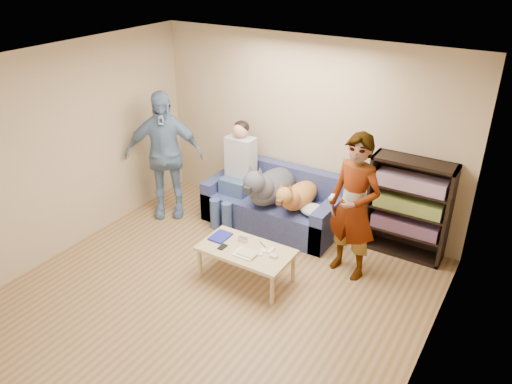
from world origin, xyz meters
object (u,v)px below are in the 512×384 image
Objects in this scene: person_standing_left at (164,155)px; notebook_blue at (220,236)px; camera_silver at (243,239)px; dog_gray at (270,186)px; coffee_table at (246,252)px; sofa at (274,206)px; person_seated at (237,169)px; person_standing_right at (354,207)px; bookshelf at (409,206)px; dog_tan at (297,196)px.

notebook_blue is at bearing -60.48° from person_standing_left.
dog_gray reaches higher than camera_silver.
coffee_table is at bearing -45.00° from camera_silver.
dog_gray is at bearing 102.62° from camera_silver.
person_standing_left reaches higher than dog_gray.
sofa is 1.73× the size of coffee_table.
sofa is at bearing 13.30° from person_seated.
person_standing_right is 0.96× the size of person_standing_left.
person_standing_right is at bearing -119.57° from bookshelf.
dog_gray is 1.12× the size of dog_tan.
person_standing_right is 1.39× the size of dog_gray.
dog_tan is (0.41, 0.04, -0.06)m from dog_gray.
camera_silver is at bearing -53.73° from person_seated.
person_seated is at bearing -178.94° from person_standing_right.
dog_gray reaches higher than sofa.
bookshelf is at bearing 42.84° from camera_silver.
person_standing_left is 1.71m from sofa.
coffee_table is at bearing -73.04° from dog_gray.
person_standing_right reaches higher than camera_silver.
coffee_table is (-0.06, -1.19, -0.24)m from dog_tan.
camera_silver is at bearing -78.11° from sofa.
dog_tan is at bearing -0.49° from person_seated.
sofa is at bearing 162.51° from dog_tan.
person_seated is at bearing -9.90° from person_standing_left.
dog_gray is at bearing -174.57° from dog_tan.
coffee_table is at bearing -7.13° from notebook_blue.
coffee_table is at bearing -92.66° from dog_tan.
bookshelf is (3.28, 0.79, -0.25)m from person_standing_left.
notebook_blue is 0.20× the size of dog_gray.
coffee_table is (0.37, -1.32, 0.09)m from sofa.
person_standing_right reaches higher than person_seated.
person_standing_left reaches higher than dog_tan.
camera_silver is 0.07× the size of person_seated.
notebook_blue is 0.14× the size of sofa.
coffee_table is at bearing -128.27° from person_standing_right.
person_seated reaches higher than coffee_table.
person_standing_right is 6.87× the size of notebook_blue.
person_standing_right is 2.84m from person_standing_left.
camera_silver is 0.08× the size of bookshelf.
coffee_table is at bearing -52.74° from person_seated.
sofa reaches higher than camera_silver.
camera_silver is 1.09m from dog_tan.
sofa is (1.48, 0.56, -0.65)m from person_standing_left.
notebook_blue is at bearing -111.83° from dog_tan.
bookshelf is (1.37, 0.37, 0.07)m from dog_tan.
dog_gray is (0.05, 1.10, 0.24)m from notebook_blue.
dog_tan reaches higher than notebook_blue.
dog_gray is (0.02, -0.17, 0.39)m from sofa.
camera_silver is at bearing -99.33° from dog_tan.
person_seated is 0.57m from dog_gray.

